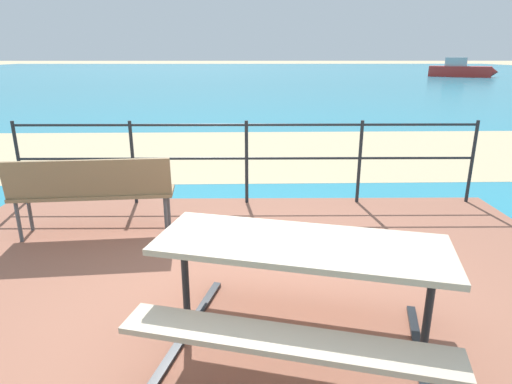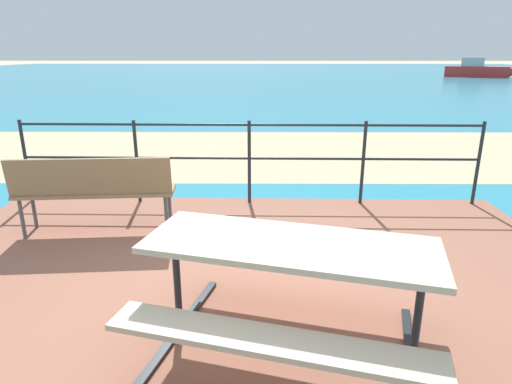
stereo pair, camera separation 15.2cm
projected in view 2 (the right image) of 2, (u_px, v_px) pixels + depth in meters
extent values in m
plane|color=tan|center=(238.00, 307.00, 3.52)|extent=(240.00, 240.00, 0.00)
cube|color=#935B47|center=(238.00, 304.00, 3.52)|extent=(6.40, 5.20, 0.06)
cube|color=teal|center=(264.00, 75.00, 41.61)|extent=(90.00, 90.00, 0.01)
cube|color=tan|center=(256.00, 152.00, 9.04)|extent=(54.07, 5.59, 0.01)
cube|color=#BCAD93|center=(290.00, 245.00, 2.70)|extent=(1.93, 1.09, 0.04)
cube|color=#BCAD93|center=(269.00, 341.00, 2.31)|extent=(1.83, 0.69, 0.04)
cube|color=#BCAD93|center=(303.00, 255.00, 3.29)|extent=(1.83, 0.69, 0.04)
cylinder|color=#1E2328|center=(177.00, 283.00, 3.02)|extent=(0.06, 0.06, 0.76)
cube|color=#1E2328|center=(180.00, 328.00, 3.13)|extent=(0.38, 1.31, 0.03)
cylinder|color=#1E2328|center=(418.00, 318.00, 2.62)|extent=(0.06, 0.06, 0.76)
cube|color=#1E2328|center=(411.00, 368.00, 2.73)|extent=(0.38, 1.31, 0.03)
cube|color=#8C704C|center=(96.00, 192.00, 4.75)|extent=(1.71, 0.56, 0.04)
cube|color=#8C704C|center=(89.00, 177.00, 4.51)|extent=(1.68, 0.24, 0.40)
cylinder|color=#4C5156|center=(170.00, 205.00, 5.01)|extent=(0.04, 0.04, 0.46)
cylinder|color=#4C5156|center=(166.00, 214.00, 4.73)|extent=(0.04, 0.04, 0.46)
cylinder|color=#4C5156|center=(34.00, 209.00, 4.91)|extent=(0.04, 0.04, 0.46)
cylinder|color=#4C5156|center=(22.00, 218.00, 4.62)|extent=(0.04, 0.04, 0.46)
cylinder|color=#1E2328|center=(26.00, 161.00, 5.73)|extent=(0.04, 0.04, 1.09)
cylinder|color=#1E2328|center=(137.00, 162.00, 5.70)|extent=(0.04, 0.04, 1.09)
cylinder|color=#1E2328|center=(249.00, 162.00, 5.66)|extent=(0.04, 0.04, 1.09)
cylinder|color=#1E2328|center=(363.00, 163.00, 5.63)|extent=(0.04, 0.04, 1.09)
cylinder|color=#1E2328|center=(478.00, 164.00, 5.60)|extent=(0.04, 0.04, 1.09)
cylinder|color=#1E2328|center=(249.00, 125.00, 5.51)|extent=(5.90, 0.03, 0.03)
cylinder|color=#1E2328|center=(249.00, 158.00, 5.65)|extent=(5.90, 0.03, 0.03)
cube|color=red|center=(476.00, 72.00, 37.16)|extent=(5.05, 3.54, 0.88)
cube|color=#A5A8AD|center=(473.00, 62.00, 37.09)|extent=(2.04, 1.77, 0.73)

